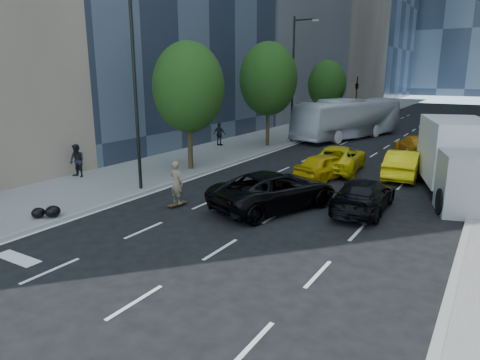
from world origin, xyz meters
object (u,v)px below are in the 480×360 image
Objects in this scene: box_truck at (459,159)px; black_sedan_mercedes at (364,195)px; black_sedan_lincoln at (274,190)px; skateboarder at (177,185)px; city_bus at (349,118)px.

black_sedan_mercedes is at bearing -140.93° from box_truck.
black_sedan_lincoln is 0.75× the size of box_truck.
skateboarder is 0.33× the size of black_sedan_lincoln.
city_bus is at bearing 105.97° from box_truck.
box_truck reaches higher than black_sedan_lincoln.
black_sedan_lincoln is 22.44m from city_bus.
skateboarder reaches higher than black_sedan_mercedes.
city_bus reaches higher than skateboarder.
city_bus is at bearing -81.24° from skateboarder.
city_bus is at bearing -73.28° from black_sedan_mercedes.
black_sedan_mercedes is at bearing -132.84° from black_sedan_lincoln.
skateboarder is at bearing 23.91° from black_sedan_mercedes.
city_bus reaches higher than black_sedan_lincoln.
black_sedan_mercedes is 5.77m from box_truck.
black_sedan_lincoln is 0.47× the size of city_bus.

